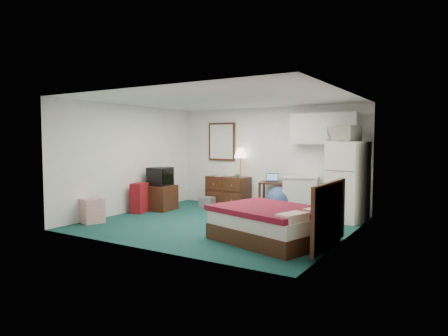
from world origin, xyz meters
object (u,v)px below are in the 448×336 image
Objects in this scene: suitcase at (139,198)px; desk at (272,196)px; tv_stand at (161,198)px; dresser at (228,191)px; floor_lamp at (240,177)px; fridge at (347,182)px; kitchen_counter at (300,196)px; bed at (271,224)px.

desk is at bearing 22.89° from suitcase.
tv_stand is at bearing 56.88° from suitcase.
dresser is 0.75× the size of floor_lamp.
fridge is at bearing 7.63° from tv_stand.
suitcase is (-4.38, -1.53, -0.48)m from fridge.
fridge is at bearing -9.84° from floor_lamp.
floor_lamp reaches higher than desk.
desk is 1.06× the size of tv_stand.
kitchen_counter reaches higher than dresser.
kitchen_counter is (1.66, -0.14, -0.33)m from floor_lamp.
dresser is 1.61× the size of desk.
fridge is 4.67m from suitcase.
kitchen_counter is 0.50× the size of fridge.
suitcase is (-1.56, -2.02, -0.40)m from floor_lamp.
tv_stand is (-3.55, 1.34, 0.01)m from bed.
dresser is 2.31m from suitcase.
dresser is 1.60× the size of suitcase.
dresser reaches higher than bed.
suitcase reaches higher than tv_stand.
dresser is 0.63× the size of bed.
tv_stand is at bearing -133.04° from floor_lamp.
kitchen_counter is at bearing 117.22° from bed.
desk reaches higher than tv_stand.
kitchen_counter reaches higher than tv_stand.
floor_lamp is 0.84× the size of bed.
floor_lamp reaches higher than bed.
floor_lamp reaches higher than tv_stand.
tv_stand is at bearing -163.29° from desk.
desk is at bearing -7.37° from floor_lamp.
fridge is at bearing -24.80° from desk.
suitcase is at bearing -114.29° from tv_stand.
fridge is 4.35m from tv_stand.
kitchen_counter is 1.19× the size of suitcase.
floor_lamp reaches higher than suitcase.
dresser is 3.20m from fridge.
bed is 2.73× the size of tv_stand.
floor_lamp is 2.29× the size of tv_stand.
suitcase is at bearing -165.51° from kitchen_counter.
suitcase is (-3.73, 0.80, 0.06)m from bed.
bed is at bearing -52.43° from floor_lamp.
floor_lamp is 1.70m from kitchen_counter.
suitcase reaches higher than bed.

